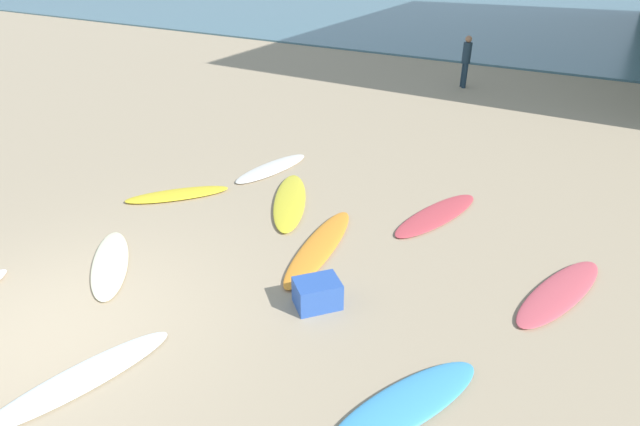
% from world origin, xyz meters
% --- Properties ---
extents(ground_plane, '(120.00, 120.00, 0.00)m').
position_xyz_m(ground_plane, '(0.00, 0.00, 0.00)').
color(ground_plane, tan).
extents(ocean_water, '(120.00, 40.00, 0.08)m').
position_xyz_m(ocean_water, '(0.00, 38.54, 0.04)').
color(ocean_water, slate).
rests_on(ocean_water, ground_plane).
extents(surfboard_0, '(1.76, 2.35, 0.09)m').
position_xyz_m(surfboard_0, '(0.47, 4.51, 0.04)').
color(surfboard_0, yellow).
rests_on(surfboard_0, ground_plane).
extents(surfboard_1, '(1.08, 2.34, 0.06)m').
position_xyz_m(surfboard_1, '(2.96, 5.48, 0.03)').
color(surfboard_1, '#D3454E').
rests_on(surfboard_1, ground_plane).
extents(surfboard_3, '(0.99, 2.55, 0.08)m').
position_xyz_m(surfboard_3, '(1.79, 3.46, 0.04)').
color(surfboard_3, orange).
rests_on(surfboard_3, ground_plane).
extents(surfboard_4, '(1.79, 1.68, 0.06)m').
position_xyz_m(surfboard_4, '(-0.60, 1.36, 0.03)').
color(surfboard_4, '#EEEBC0').
rests_on(surfboard_4, ground_plane).
extents(surfboard_5, '(1.28, 2.03, 0.08)m').
position_xyz_m(surfboard_5, '(4.24, 1.31, 0.04)').
color(surfboard_5, '#43A2DF').
rests_on(surfboard_5, ground_plane).
extents(surfboard_6, '(0.93, 2.14, 0.06)m').
position_xyz_m(surfboard_6, '(1.07, -0.28, 0.03)').
color(surfboard_6, silver).
rests_on(surfboard_6, ground_plane).
extents(surfboard_7, '(0.79, 2.08, 0.07)m').
position_xyz_m(surfboard_7, '(-0.79, 5.61, 0.03)').
color(surfboard_7, white).
rests_on(surfboard_7, ground_plane).
extents(surfboard_8, '(1.62, 1.81, 0.08)m').
position_xyz_m(surfboard_8, '(-1.51, 3.59, 0.04)').
color(surfboard_8, yellow).
rests_on(surfboard_8, ground_plane).
extents(surfboard_9, '(1.08, 2.25, 0.07)m').
position_xyz_m(surfboard_9, '(5.23, 4.22, 0.03)').
color(surfboard_9, '#D6535F').
rests_on(surfboard_9, ground_plane).
extents(beachgoer_near, '(0.39, 0.39, 1.67)m').
position_xyz_m(beachgoer_near, '(0.31, 14.77, 0.93)').
color(beachgoer_near, '#1E3342').
rests_on(beachgoer_near, ground_plane).
extents(beach_cooler, '(0.71, 0.73, 0.38)m').
position_xyz_m(beach_cooler, '(2.54, 2.23, 0.19)').
color(beach_cooler, '#2D56B2').
rests_on(beach_cooler, ground_plane).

